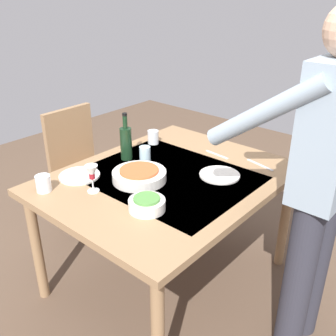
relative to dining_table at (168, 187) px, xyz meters
name	(u,v)px	position (x,y,z in m)	size (l,w,h in m)	color
ground_plane	(168,277)	(0.00, 0.00, -0.67)	(6.00, 6.00, 0.00)	brown
dining_table	(168,187)	(0.00, 0.00, 0.00)	(1.36, 1.09, 0.74)	#93704C
chair_near	(80,162)	(-0.06, -0.92, -0.14)	(0.40, 0.40, 0.91)	brown
person_server	(320,178)	(-0.09, 0.80, 0.29)	(0.42, 0.61, 1.69)	#2D2D38
wine_bottle	(126,142)	(-0.01, -0.35, 0.18)	(0.07, 0.07, 0.30)	black
wine_glass_left	(92,174)	(0.39, -0.18, 0.18)	(0.07, 0.07, 0.15)	white
water_cup_near_left	(43,183)	(0.56, -0.38, 0.12)	(0.08, 0.08, 0.09)	silver
water_cup_near_right	(145,154)	(-0.06, -0.24, 0.12)	(0.07, 0.07, 0.09)	silver
water_cup_far_left	(153,137)	(-0.31, -0.40, 0.12)	(0.07, 0.07, 0.09)	silver
serving_bowl_pasta	(139,175)	(0.15, -0.08, 0.10)	(0.30, 0.30, 0.07)	silver
side_bowl_salad	(147,204)	(0.34, 0.16, 0.10)	(0.18, 0.18, 0.07)	silver
dinner_plate_near	(79,176)	(0.34, -0.37, 0.08)	(0.23, 0.23, 0.01)	silver
dinner_plate_far	(220,175)	(-0.19, 0.22, 0.08)	(0.23, 0.23, 0.01)	silver
table_knife	(260,165)	(-0.47, 0.32, 0.07)	(0.01, 0.20, 0.01)	silver
table_fork	(217,155)	(-0.43, 0.04, 0.07)	(0.01, 0.18, 0.01)	silver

